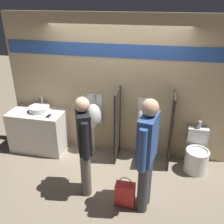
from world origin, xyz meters
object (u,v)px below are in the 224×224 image
sink_basin (39,109)px  shopping_bag (125,194)px  person_in_vest (84,143)px  toilet (196,155)px  person_with_lanyard (147,152)px  urinal_far (144,121)px  urinal_near_counter (94,116)px  cell_phone (49,116)px

sink_basin → shopping_bag: sink_basin is taller
person_in_vest → shopping_bag: size_ratio=3.22×
toilet → person_with_lanyard: bearing=-127.5°
urinal_far → person_in_vest: (-0.81, -1.16, 0.12)m
sink_basin → person_in_vest: 1.66m
sink_basin → toilet: size_ratio=0.46×
urinal_far → person_with_lanyard: (0.15, -1.29, 0.18)m
person_in_vest → toilet: bearing=-86.4°
urinal_near_counter → person_with_lanyard: bearing=-48.5°
urinal_far → shopping_bag: size_ratio=2.38×
person_in_vest → person_with_lanyard: size_ratio=0.94×
sink_basin → toilet: 3.14m
toilet → sink_basin: bearing=178.4°
urinal_near_counter → person_with_lanyard: person_with_lanyard is taller
urinal_near_counter → person_in_vest: size_ratio=0.74×
sink_basin → person_with_lanyard: person_with_lanyard is taller
urinal_far → person_in_vest: person_in_vest is taller
urinal_far → sink_basin: bearing=-177.3°
sink_basin → urinal_near_counter: 1.10m
person_with_lanyard → shopping_bag: (-0.28, -0.03, -0.79)m
cell_phone → urinal_near_counter: size_ratio=0.11×
urinal_near_counter → cell_phone: bearing=-161.1°
shopping_bag → person_in_vest: bearing=166.1°
cell_phone → toilet: size_ratio=0.16×
urinal_far → person_with_lanyard: bearing=-83.4°
person_in_vest → cell_phone: bearing=24.2°
sink_basin → person_with_lanyard: size_ratio=0.23×
urinal_near_counter → shopping_bag: 1.69m
person_in_vest → person_with_lanyard: (0.96, -0.14, 0.06)m
person_in_vest → shopping_bag: bearing=-128.5°
urinal_near_counter → shopping_bag: bearing=-56.9°
sink_basin → person_in_vest: (1.28, -1.06, 0.02)m
sink_basin → urinal_near_counter: (1.09, 0.10, -0.10)m
person_in_vest → urinal_far: bearing=-59.6°
sink_basin → shopping_bag: (1.95, -1.22, -0.70)m
urinal_near_counter → person_with_lanyard: (1.14, -1.29, 0.18)m
toilet → person_in_vest: size_ratio=0.53×
urinal_far → toilet: urinal_far is taller
cell_phone → urinal_near_counter: 0.86m
cell_phone → shopping_bag: (1.68, -1.04, -0.65)m
person_with_lanyard → urinal_far: bearing=16.5°
urinal_far → person_with_lanyard: 1.31m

